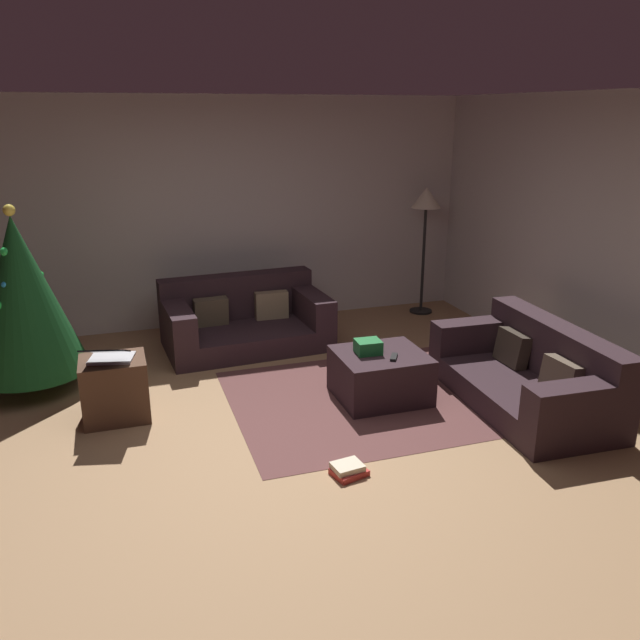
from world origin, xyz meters
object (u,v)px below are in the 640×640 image
(christmas_tree, at_px, (22,296))
(corner_lamp, at_px, (426,207))
(laptop, at_px, (109,356))
(book_stack, at_px, (348,470))
(couch_left, at_px, (244,320))
(side_table, at_px, (115,389))
(ottoman, at_px, (380,376))
(couch_right, at_px, (531,374))
(gift_box, at_px, (368,347))
(tv_remote, at_px, (394,357))

(christmas_tree, bearing_deg, corner_lamp, 13.19)
(laptop, relative_size, book_stack, 1.83)
(couch_left, height_order, side_table, couch_left)
(ottoman, relative_size, side_table, 1.46)
(christmas_tree, height_order, side_table, christmas_tree)
(couch_right, bearing_deg, laptop, 79.84)
(corner_lamp, bearing_deg, christmas_tree, -166.81)
(couch_right, relative_size, laptop, 3.73)
(corner_lamp, bearing_deg, couch_left, -168.97)
(gift_box, xyz_separation_m, laptop, (-2.13, 0.21, 0.10))
(corner_lamp, bearing_deg, gift_box, -126.85)
(couch_right, bearing_deg, corner_lamp, -4.23)
(couch_left, distance_m, ottoman, 1.93)
(ottoman, height_order, side_table, side_table)
(couch_left, relative_size, corner_lamp, 1.13)
(ottoman, xyz_separation_m, gift_box, (-0.10, 0.04, 0.27))
(gift_box, height_order, book_stack, gift_box)
(couch_right, distance_m, laptop, 3.52)
(christmas_tree, distance_m, side_table, 1.26)
(couch_right, distance_m, tv_remote, 1.20)
(ottoman, bearing_deg, side_table, 171.95)
(ottoman, xyz_separation_m, side_table, (-2.22, 0.31, 0.05))
(book_stack, bearing_deg, corner_lamp, 56.11)
(christmas_tree, bearing_deg, couch_right, -21.90)
(gift_box, distance_m, laptop, 2.15)
(gift_box, distance_m, side_table, 2.15)
(couch_left, height_order, book_stack, couch_left)
(ottoman, height_order, book_stack, ottoman)
(book_stack, bearing_deg, tv_remote, 51.52)
(tv_remote, bearing_deg, side_table, -160.65)
(couch_left, xyz_separation_m, side_table, (-1.36, -1.41, -0.01))
(couch_left, bearing_deg, book_stack, 89.41)
(side_table, bearing_deg, couch_left, 45.92)
(couch_right, height_order, christmas_tree, christmas_tree)
(tv_remote, distance_m, corner_lamp, 2.87)
(couch_right, relative_size, tv_remote, 11.42)
(ottoman, relative_size, gift_box, 3.54)
(couch_right, distance_m, gift_box, 1.42)
(couch_left, xyz_separation_m, corner_lamp, (2.36, 0.46, 1.05))
(couch_right, bearing_deg, gift_box, 69.22)
(tv_remote, xyz_separation_m, side_table, (-2.28, 0.45, -0.17))
(ottoman, height_order, tv_remote, tv_remote)
(side_table, relative_size, corner_lamp, 0.33)
(side_table, xyz_separation_m, book_stack, (1.51, -1.42, -0.22))
(ottoman, bearing_deg, gift_box, 157.85)
(ottoman, xyz_separation_m, tv_remote, (0.06, -0.14, 0.22))
(corner_lamp, bearing_deg, ottoman, -124.48)
(gift_box, xyz_separation_m, side_table, (-2.12, 0.27, -0.22))
(couch_right, relative_size, ottoman, 2.40)
(couch_left, distance_m, side_table, 1.96)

